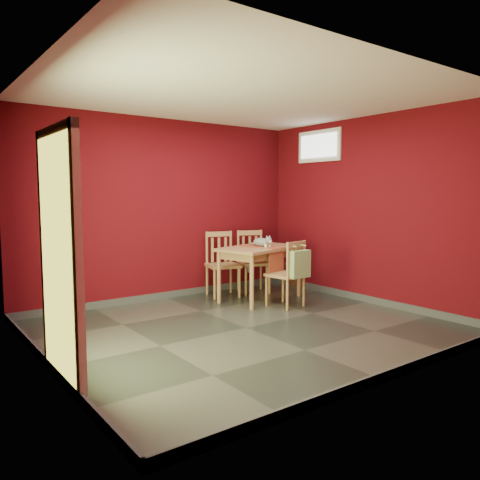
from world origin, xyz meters
TOP-DOWN VIEW (x-y plane):
  - ground at (0.00, 0.00)m, footprint 4.50×4.50m
  - room_shell at (0.00, 0.00)m, footprint 4.50×4.50m
  - doorway at (-2.23, -0.40)m, footprint 0.06×1.01m
  - window at (2.23, 1.00)m, footprint 0.05×0.90m
  - outlet_plate at (1.60, 1.99)m, footprint 0.08×0.02m
  - dining_table at (1.09, 1.07)m, footprint 1.41×1.01m
  - table_runner at (1.09, 0.95)m, footprint 0.50×0.79m
  - chair_far_left at (0.80, 1.66)m, footprint 0.58×0.58m
  - chair_far_right at (1.36, 1.60)m, footprint 0.59×0.59m
  - chair_near at (1.12, 0.49)m, footprint 0.50×0.50m
  - tote_bag at (1.14, 0.27)m, footprint 0.32×0.19m
  - cat at (1.10, 1.06)m, footprint 0.34×0.42m
  - picture_frame at (2.19, 1.49)m, footprint 0.16×0.41m

SIDE VIEW (x-z plane):
  - ground at x=0.00m, z-range 0.00..0.00m
  - room_shell at x=0.00m, z-range -2.20..2.30m
  - picture_frame at x=2.19m, z-range 0.00..0.40m
  - outlet_plate at x=1.60m, z-range 0.24..0.36m
  - chair_near at x=1.12m, z-range 0.01..0.95m
  - chair_far_right at x=1.36m, z-range 0.01..1.01m
  - chair_far_left at x=0.80m, z-range 0.01..1.01m
  - tote_bag at x=1.14m, z-range 0.41..0.85m
  - dining_table at x=1.09m, z-range 0.30..1.10m
  - table_runner at x=1.09m, z-range 0.56..0.93m
  - cat at x=1.10m, z-range 0.80..0.99m
  - doorway at x=-2.23m, z-range 0.06..2.19m
  - window at x=2.23m, z-range 2.10..2.60m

